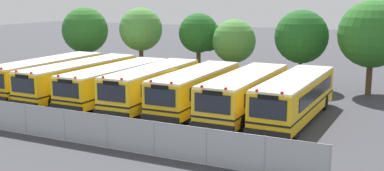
% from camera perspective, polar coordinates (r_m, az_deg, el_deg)
% --- Properties ---
extents(ground_plane, '(160.00, 160.00, 0.00)m').
position_cam_1_polar(ground_plane, '(33.02, -4.55, -2.31)').
color(ground_plane, '#38383D').
extents(school_bus_0, '(2.65, 10.92, 2.71)m').
position_cam_1_polar(school_bus_0, '(38.68, -16.94, 1.35)').
color(school_bus_0, '#EAA80C').
rests_on(school_bus_0, ground_plane).
extents(school_bus_1, '(2.72, 11.47, 2.70)m').
position_cam_1_polar(school_bus_1, '(36.45, -13.32, 0.96)').
color(school_bus_1, yellow).
rests_on(school_bus_1, ground_plane).
extents(school_bus_2, '(2.63, 10.97, 2.58)m').
position_cam_1_polar(school_bus_2, '(34.67, -9.15, 0.52)').
color(school_bus_2, yellow).
rests_on(school_bus_2, ground_plane).
extents(school_bus_3, '(2.66, 10.29, 2.77)m').
position_cam_1_polar(school_bus_3, '(32.53, -4.75, 0.11)').
color(school_bus_3, yellow).
rests_on(school_bus_3, ground_plane).
extents(school_bus_4, '(2.63, 10.19, 2.73)m').
position_cam_1_polar(school_bus_4, '(31.33, 0.50, -0.31)').
color(school_bus_4, yellow).
rests_on(school_bus_4, ground_plane).
extents(school_bus_5, '(2.61, 10.76, 2.75)m').
position_cam_1_polar(school_bus_5, '(30.08, 6.47, -0.83)').
color(school_bus_5, yellow).
rests_on(school_bus_5, ground_plane).
extents(school_bus_6, '(2.68, 10.86, 2.79)m').
position_cam_1_polar(school_bus_6, '(29.27, 12.34, -1.30)').
color(school_bus_6, yellow).
rests_on(school_bus_6, ground_plane).
extents(tree_0, '(4.50, 4.50, 6.34)m').
position_cam_1_polar(tree_0, '(47.97, -12.77, 6.43)').
color(tree_0, '#4C3823').
rests_on(tree_0, ground_plane).
extents(tree_1, '(4.00, 4.00, 6.37)m').
position_cam_1_polar(tree_1, '(44.30, -6.07, 6.74)').
color(tree_1, '#4C3823').
rests_on(tree_1, ground_plane).
extents(tree_2, '(3.89, 3.57, 5.94)m').
position_cam_1_polar(tree_2, '(42.61, 1.12, 6.21)').
color(tree_2, '#4C3823').
rests_on(tree_2, ground_plane).
extents(tree_3, '(3.79, 3.79, 5.45)m').
position_cam_1_polar(tree_3, '(41.30, 5.14, 5.31)').
color(tree_3, '#4C3823').
rests_on(tree_3, ground_plane).
extents(tree_4, '(4.34, 4.34, 6.36)m').
position_cam_1_polar(tree_4, '(39.36, 13.10, 5.89)').
color(tree_4, '#4C3823').
rests_on(tree_4, ground_plane).
extents(tree_5, '(5.08, 5.08, 7.17)m').
position_cam_1_polar(tree_5, '(38.00, 21.03, 5.95)').
color(tree_5, '#4C3823').
rests_on(tree_5, ground_plane).
extents(chainlink_fence, '(27.02, 0.07, 1.73)m').
position_cam_1_polar(chainlink_fence, '(25.48, -15.13, -4.56)').
color(chainlink_fence, '#9EA0A3').
rests_on(chainlink_fence, ground_plane).
extents(traffic_cone, '(0.45, 0.45, 0.59)m').
position_cam_1_polar(traffic_cone, '(22.05, 6.50, -8.30)').
color(traffic_cone, '#EA5914').
rests_on(traffic_cone, ground_plane).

